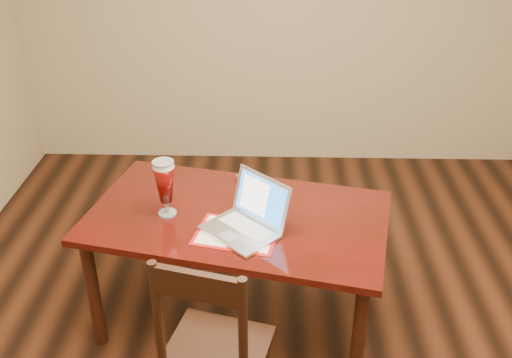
{
  "coord_description": "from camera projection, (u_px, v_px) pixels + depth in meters",
  "views": [
    {
      "loc": [
        -0.16,
        -2.16,
        2.39
      ],
      "look_at": [
        -0.23,
        0.41,
        0.94
      ],
      "focal_mm": 40.0,
      "sensor_mm": 36.0,
      "label": 1
    }
  ],
  "objects": [
    {
      "name": "dining_chair",
      "position": [
        213.0,
        352.0,
        2.51
      ],
      "size": [
        0.54,
        0.52,
        1.05
      ],
      "rotation": [
        0.0,
        0.0,
        -0.25
      ],
      "color": "black",
      "rests_on": "ground"
    },
    {
      "name": "dining_table",
      "position": [
        235.0,
        226.0,
        3.06
      ],
      "size": [
        1.72,
        1.2,
        1.05
      ],
      "rotation": [
        0.0,
        0.0,
        -0.22
      ],
      "color": "#470B09",
      "rests_on": "ground"
    },
    {
      "name": "room_shell",
      "position": [
        314.0,
        46.0,
        2.19
      ],
      "size": [
        4.51,
        5.01,
        2.71
      ],
      "color": "tan",
      "rests_on": "ground"
    }
  ]
}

